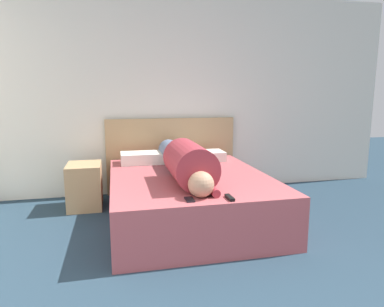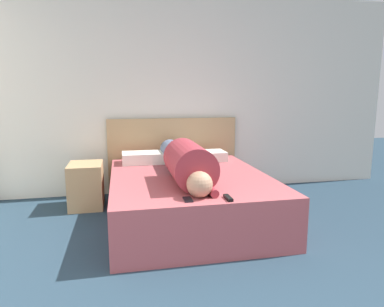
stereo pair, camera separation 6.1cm
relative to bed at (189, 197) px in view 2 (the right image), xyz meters
The scene contains 9 objects.
wall_back 1.56m from the bed, 83.62° to the left, with size 5.97×0.06×2.60m.
bed is the anchor object (origin of this frame).
headboard 1.10m from the bed, 90.00° to the left, with size 1.71×0.04×0.99m.
nightstand 1.27m from the bed, 149.50° to the left, with size 0.38×0.49×0.51m.
person_lying 0.43m from the bed, 121.33° to the right, with size 0.39×1.79×0.39m.
pillow_near_headboard 0.87m from the bed, 118.31° to the left, with size 0.58×0.34×0.13m.
pillow_second 0.84m from the bed, 65.54° to the left, with size 0.55×0.34×0.12m.
tv_remote 0.93m from the bed, 80.88° to the right, with size 0.04×0.15×0.02m.
cell_phone 0.89m from the bed, 102.04° to the right, with size 0.06×0.13×0.01m.
Camera 2 is at (-0.81, -0.77, 1.32)m, focal length 32.00 mm.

